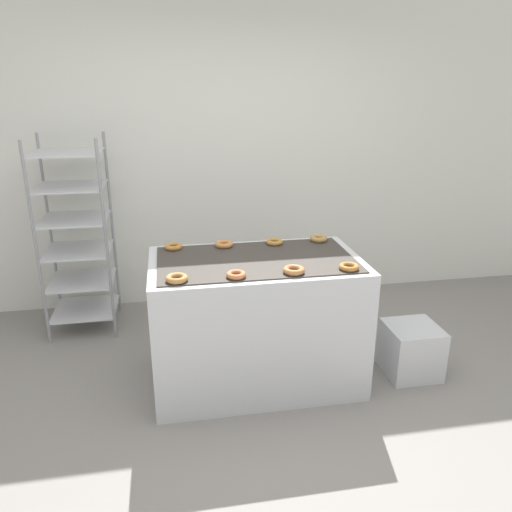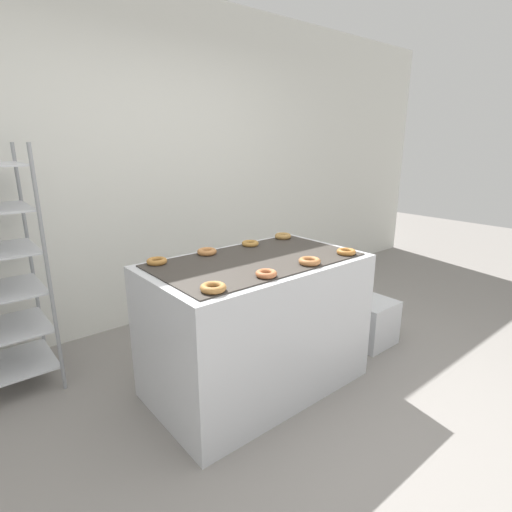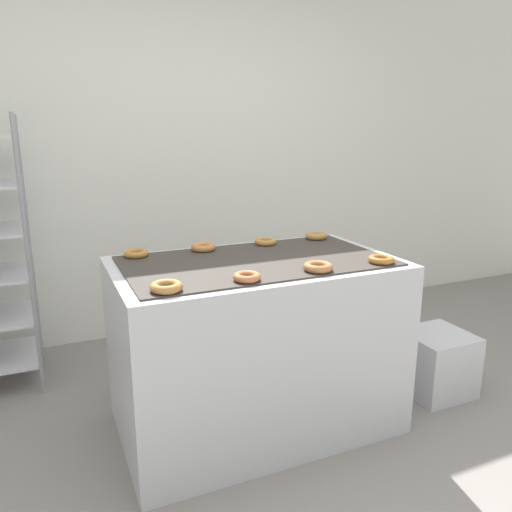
% 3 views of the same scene
% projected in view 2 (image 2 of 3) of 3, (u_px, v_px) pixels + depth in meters
% --- Properties ---
extents(ground_plane, '(14.00, 14.00, 0.00)m').
position_uv_depth(ground_plane, '(330.00, 435.00, 2.24)').
color(ground_plane, gray).
extents(wall_back, '(8.00, 0.05, 2.80)m').
position_uv_depth(wall_back, '(147.00, 165.00, 3.43)').
color(wall_back, silver).
rests_on(wall_back, ground_plane).
extents(fryer_machine, '(1.37, 0.81, 0.89)m').
position_uv_depth(fryer_machine, '(256.00, 324.00, 2.60)').
color(fryer_machine, silver).
rests_on(fryer_machine, ground_plane).
extents(glaze_bin, '(0.36, 0.35, 0.36)m').
position_uv_depth(glaze_bin, '(369.00, 322.00, 3.25)').
color(glaze_bin, silver).
rests_on(glaze_bin, ground_plane).
extents(donut_near_left, '(0.13, 0.13, 0.04)m').
position_uv_depth(donut_near_left, '(213.00, 288.00, 1.94)').
color(donut_near_left, '#AC753B').
rests_on(donut_near_left, fryer_machine).
extents(donut_near_midleft, '(0.12, 0.12, 0.03)m').
position_uv_depth(donut_near_midleft, '(266.00, 274.00, 2.16)').
color(donut_near_midleft, '#BB693E').
rests_on(donut_near_midleft, fryer_machine).
extents(donut_near_midright, '(0.13, 0.13, 0.04)m').
position_uv_depth(donut_near_midright, '(310.00, 261.00, 2.38)').
color(donut_near_midright, '#AF6E3D').
rests_on(donut_near_midright, fryer_machine).
extents(donut_near_right, '(0.12, 0.12, 0.03)m').
position_uv_depth(donut_near_right, '(346.00, 252.00, 2.59)').
color(donut_near_right, '#AB6B2E').
rests_on(donut_near_right, fryer_machine).
extents(donut_far_left, '(0.12, 0.12, 0.03)m').
position_uv_depth(donut_far_left, '(157.00, 261.00, 2.38)').
color(donut_far_left, '#B27634').
rests_on(donut_far_left, fryer_machine).
extents(donut_far_midleft, '(0.13, 0.13, 0.04)m').
position_uv_depth(donut_far_midleft, '(207.00, 252.00, 2.59)').
color(donut_far_midleft, '#BE7941').
rests_on(donut_far_midleft, fryer_machine).
extents(donut_far_midright, '(0.12, 0.12, 0.03)m').
position_uv_depth(donut_far_midright, '(250.00, 243.00, 2.80)').
color(donut_far_midright, '#AF7B36').
rests_on(donut_far_midright, fryer_machine).
extents(donut_far_right, '(0.12, 0.12, 0.04)m').
position_uv_depth(donut_far_right, '(283.00, 236.00, 3.01)').
color(donut_far_right, '#A97C3F').
rests_on(donut_far_right, fryer_machine).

